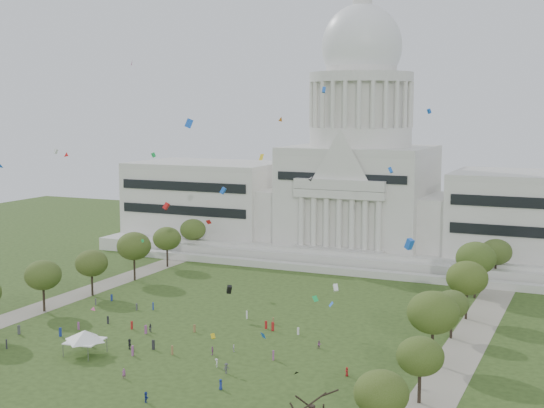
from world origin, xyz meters
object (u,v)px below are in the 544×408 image
Objects in this scene: capitol at (359,184)px; big_bare_tree at (312,401)px; person_0 at (347,372)px; event_tent at (85,335)px.

big_bare_tree is at bearing -74.98° from capitol.
big_bare_tree is 34.57m from person_0.
event_tent is at bearing 156.34° from big_bare_tree.
big_bare_tree is 60.40m from event_tent.
event_tent is 5.90× the size of person_0.
capitol is 12.50× the size of big_bare_tree.
capitol is 115.11m from person_0.
capitol reaches higher than event_tent.
person_0 is at bearing 100.34° from big_bare_tree.
event_tent is (-55.14, 24.16, -4.93)m from big_bare_tree.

